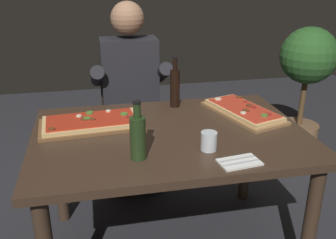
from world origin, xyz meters
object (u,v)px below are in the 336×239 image
at_px(wine_bottle_dark, 138,136).
at_px(tumbler_near_camera, 209,141).
at_px(dining_table, 170,149).
at_px(pizza_rectangular_front, 91,123).
at_px(pizza_rectangular_left, 243,111).
at_px(oil_bottle_amber, 175,87).
at_px(diner_chair, 130,118).
at_px(seated_diner, 131,90).
at_px(potted_plant_corner, 306,78).

relative_size(wine_bottle_dark, tumbler_near_camera, 3.09).
relative_size(dining_table, pizza_rectangular_front, 2.50).
bearing_deg(dining_table, pizza_rectangular_left, 19.30).
relative_size(oil_bottle_amber, diner_chair, 0.36).
height_order(tumbler_near_camera, diner_chair, diner_chair).
xyz_separation_m(seated_diner, potted_plant_corner, (1.44, 0.19, -0.05)).
height_order(pizza_rectangular_left, potted_plant_corner, potted_plant_corner).
height_order(pizza_rectangular_front, seated_diner, seated_diner).
height_order(tumbler_near_camera, seated_diner, seated_diner).
bearing_deg(seated_diner, wine_bottle_dark, -94.50).
height_order(diner_chair, seated_diner, seated_diner).
relative_size(dining_table, oil_bottle_amber, 4.51).
relative_size(wine_bottle_dark, oil_bottle_amber, 0.88).
bearing_deg(seated_diner, pizza_rectangular_front, -115.72).
relative_size(pizza_rectangular_left, wine_bottle_dark, 2.06).
bearing_deg(oil_bottle_amber, tumbler_near_camera, -87.54).
bearing_deg(tumbler_near_camera, oil_bottle_amber, 92.46).
relative_size(pizza_rectangular_left, potted_plant_corner, 0.51).
height_order(seated_diner, potted_plant_corner, seated_diner).
bearing_deg(tumbler_near_camera, pizza_rectangular_front, 143.37).
distance_m(pizza_rectangular_front, diner_chair, 0.80).
xyz_separation_m(pizza_rectangular_front, wine_bottle_dark, (0.20, -0.41, 0.09)).
relative_size(pizza_rectangular_front, seated_diner, 0.42).
bearing_deg(oil_bottle_amber, pizza_rectangular_left, -30.13).
bearing_deg(dining_table, diner_chair, 97.93).
bearing_deg(seated_diner, oil_bottle_amber, -57.93).
height_order(diner_chair, potted_plant_corner, potted_plant_corner).
xyz_separation_m(pizza_rectangular_left, potted_plant_corner, (0.85, 0.76, -0.07)).
relative_size(oil_bottle_amber, seated_diner, 0.23).
distance_m(wine_bottle_dark, seated_diner, 0.99).
height_order(oil_bottle_amber, diner_chair, oil_bottle_amber).
distance_m(tumbler_near_camera, potted_plant_corner, 1.66).
bearing_deg(dining_table, tumbler_near_camera, -60.03).
bearing_deg(oil_bottle_amber, diner_chair, 115.23).
relative_size(oil_bottle_amber, potted_plant_corner, 0.28).
bearing_deg(tumbler_near_camera, seated_diner, 104.68).
bearing_deg(tumbler_near_camera, wine_bottle_dark, -177.19).
xyz_separation_m(wine_bottle_dark, potted_plant_corner, (1.52, 1.18, -0.16)).
xyz_separation_m(dining_table, tumbler_near_camera, (0.13, -0.23, 0.14)).
distance_m(wine_bottle_dark, oil_bottle_amber, 0.69).
height_order(dining_table, potted_plant_corner, potted_plant_corner).
height_order(dining_table, pizza_rectangular_left, pizza_rectangular_left).
distance_m(wine_bottle_dark, potted_plant_corner, 1.92).
xyz_separation_m(dining_table, pizza_rectangular_left, (0.47, 0.16, 0.12)).
height_order(pizza_rectangular_front, tumbler_near_camera, tumbler_near_camera).
bearing_deg(potted_plant_corner, seated_diner, -172.48).
xyz_separation_m(wine_bottle_dark, seated_diner, (0.08, 0.99, -0.11)).
distance_m(wine_bottle_dark, diner_chair, 1.17).
bearing_deg(diner_chair, potted_plant_corner, 2.78).
bearing_deg(pizza_rectangular_front, tumbler_near_camera, -36.63).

